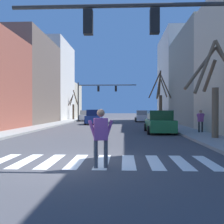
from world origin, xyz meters
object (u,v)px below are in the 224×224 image
car_parked_left_far (87,116)px  street_tree_left_near (73,107)px  traffic_signal_near (164,38)px  car_driving_toward_lane (142,116)px  car_parked_right_near (159,122)px  pedestrian_on_right_sidewalk (201,119)px  car_parked_right_mid (94,117)px  street_tree_left_mid (214,89)px  street_tree_left_far (160,98)px  traffic_signal_far (96,92)px  pedestrian_on_left_sidewalk (101,133)px

car_parked_left_far → street_tree_left_near: 4.06m
traffic_signal_near → car_parked_left_far: bearing=102.8°
traffic_signal_near → car_driving_toward_lane: bearing=87.4°
traffic_signal_near → car_parked_right_near: size_ratio=1.61×
street_tree_left_near → pedestrian_on_right_sidewalk: bearing=-60.1°
traffic_signal_near → car_driving_toward_lane: (1.36, 30.18, -3.45)m
car_parked_right_mid → traffic_signal_near: bearing=12.3°
car_driving_toward_lane → street_tree_left_mid: bearing=-173.9°
pedestrian_on_right_sidewalk → street_tree_left_near: street_tree_left_near is taller
pedestrian_on_right_sidewalk → street_tree_left_far: bearing=70.8°
street_tree_left_mid → car_parked_right_mid: bearing=118.2°
traffic_signal_near → pedestrian_on_right_sidewalk: bearing=68.0°
traffic_signal_far → car_parked_right_mid: 7.98m
traffic_signal_far → car_parked_right_near: (6.96, -18.90, -3.59)m
street_tree_left_far → car_driving_toward_lane: bearing=114.0°
car_parked_left_far → street_tree_left_mid: street_tree_left_mid is taller
car_parked_right_mid → street_tree_left_near: 13.12m
car_parked_right_near → street_tree_left_far: 14.50m
pedestrian_on_left_sidewalk → pedestrian_on_right_sidewalk: size_ratio=1.11×
car_parked_right_mid → pedestrian_on_left_sidewalk: bearing=7.0°
car_parked_right_mid → pedestrian_on_left_sidewalk: pedestrian_on_left_sidewalk is taller
car_parked_right_mid → pedestrian_on_right_sidewalk: bearing=36.0°
car_driving_toward_lane → pedestrian_on_right_sidewalk: bearing=-171.7°
traffic_signal_far → car_parked_right_mid: (0.51, -7.13, -3.57)m
car_parked_left_far → pedestrian_on_left_sidewalk: 34.01m
traffic_signal_far → street_tree_left_near: traffic_signal_far is taller
pedestrian_on_left_sidewalk → street_tree_left_near: (-7.98, 36.28, 1.19)m
traffic_signal_near → traffic_signal_far: bearing=100.4°
street_tree_left_mid → car_parked_right_near: bearing=117.0°
traffic_signal_near → street_tree_left_near: traffic_signal_near is taller
street_tree_left_far → pedestrian_on_right_sidewalk: bearing=-86.7°
car_parked_right_mid → car_parked_left_far: (-2.33, 9.36, -0.05)m
car_parked_right_near → street_tree_left_mid: street_tree_left_mid is taller
traffic_signal_far → car_parked_right_near: traffic_signal_far is taller
car_parked_right_mid → pedestrian_on_right_sidewalk: (9.31, -12.82, 0.28)m
traffic_signal_far → car_parked_right_mid: bearing=-85.9°
car_parked_right_mid → street_tree_left_near: street_tree_left_near is taller
pedestrian_on_right_sidewalk → street_tree_left_far: 15.38m
traffic_signal_near → traffic_signal_far: size_ratio=0.86×
traffic_signal_near → street_tree_left_near: (-10.06, 35.35, -1.97)m
street_tree_left_far → street_tree_left_mid: 19.09m
car_driving_toward_lane → street_tree_left_near: size_ratio=0.84×
pedestrian_on_right_sidewalk → street_tree_left_far: (-0.88, 15.19, 2.20)m
car_parked_left_far → car_parked_right_near: car_parked_right_near is taller
car_driving_toward_lane → pedestrian_on_right_sidewalk: 19.92m
pedestrian_on_left_sidewalk → car_parked_left_far: bearing=86.9°
traffic_signal_far → car_driving_toward_lane: (6.94, -0.24, -3.61)m
pedestrian_on_right_sidewalk → street_tree_left_mid: size_ratio=0.28×
traffic_signal_near → car_parked_right_mid: size_ratio=1.72×
car_driving_toward_lane → street_tree_left_far: size_ratio=0.62×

